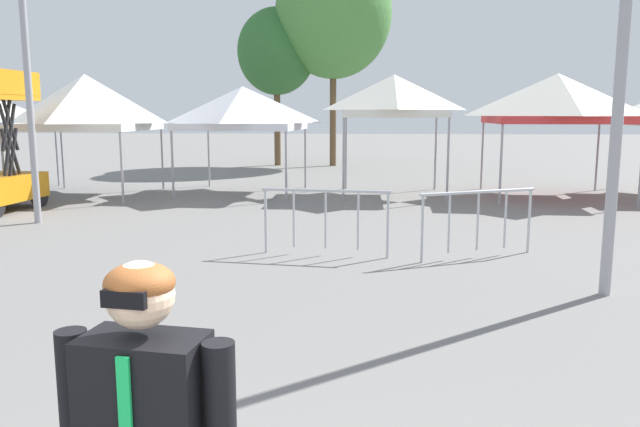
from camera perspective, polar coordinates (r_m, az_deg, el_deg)
The scene contains 8 objects.
canopy_tent_behind_left at distance 18.38m, azimuth -20.71°, elevation 9.53°, with size 3.29×3.29×3.33m.
canopy_tent_behind_right at distance 17.91m, azimuth -7.11°, elevation 9.57°, with size 3.44×3.44×3.02m.
canopy_tent_right_of_center at distance 17.49m, azimuth 6.81°, elevation 10.65°, with size 2.83×2.83×3.32m.
canopy_tent_left_of_center at distance 18.05m, azimuth 20.92°, elevation 9.83°, with size 3.65×3.65×3.32m.
tree_behind_tents_right at distance 27.64m, azimuth 1.23°, elevation 17.86°, with size 4.95×4.95×9.18m.
tree_behind_tents_left at distance 27.77m, azimuth -4.01°, elevation 14.59°, with size 3.38×3.38×6.78m.
crowd_barrier_by_lift at distance 9.91m, azimuth 0.52°, elevation 0.40°, with size 2.09×0.32×1.08m.
crowd_barrier_mid_lot at distance 10.07m, azimuth 14.32°, elevation 0.26°, with size 1.93×0.93×1.08m.
Camera 1 is at (0.10, -1.49, 2.26)m, focal length 34.85 mm.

